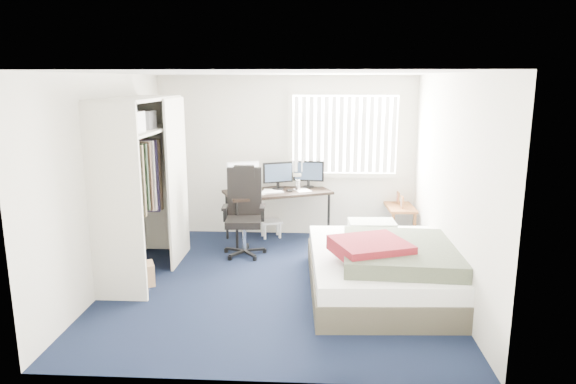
{
  "coord_description": "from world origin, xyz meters",
  "views": [
    {
      "loc": [
        0.47,
        -5.87,
        2.43
      ],
      "look_at": [
        0.12,
        0.4,
        1.05
      ],
      "focal_mm": 32.0,
      "sensor_mm": 36.0,
      "label": 1
    }
  ],
  "objects_px": {
    "nightstand": "(399,209)",
    "bed": "(384,267)",
    "desk": "(277,189)",
    "office_chair": "(244,221)"
  },
  "relations": [
    {
      "from": "nightstand",
      "to": "bed",
      "type": "height_order",
      "value": "nightstand"
    },
    {
      "from": "desk",
      "to": "nightstand",
      "type": "xyz_separation_m",
      "value": [
        1.87,
        0.09,
        -0.32
      ]
    },
    {
      "from": "desk",
      "to": "bed",
      "type": "bearing_deg",
      "value": -54.41
    },
    {
      "from": "office_chair",
      "to": "bed",
      "type": "distance_m",
      "value": 2.21
    },
    {
      "from": "office_chair",
      "to": "bed",
      "type": "bearing_deg",
      "value": -35.12
    },
    {
      "from": "office_chair",
      "to": "bed",
      "type": "xyz_separation_m",
      "value": [
        1.8,
        -1.27,
        -0.18
      ]
    },
    {
      "from": "office_chair",
      "to": "nightstand",
      "type": "relative_size",
      "value": 1.53
    },
    {
      "from": "desk",
      "to": "nightstand",
      "type": "distance_m",
      "value": 1.9
    },
    {
      "from": "nightstand",
      "to": "bed",
      "type": "relative_size",
      "value": 0.36
    },
    {
      "from": "nightstand",
      "to": "desk",
      "type": "bearing_deg",
      "value": -177.11
    }
  ]
}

